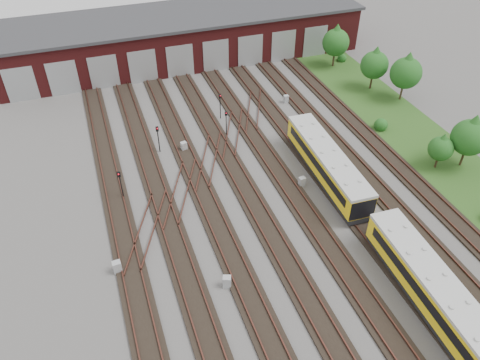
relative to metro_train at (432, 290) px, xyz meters
name	(u,v)px	position (x,y,z in m)	size (l,w,h in m)	color
ground	(302,245)	(-6.00, 8.57, -1.83)	(120.00, 120.00, 0.00)	#403D3B
track_network	(298,240)	(-6.17, 9.15, -1.72)	(30.40, 70.00, 0.33)	black
maintenance_shed	(183,36)	(-6.01, 48.54, 1.38)	(51.00, 12.50, 6.35)	#521415
grass_verge	(419,140)	(13.00, 18.57, -1.80)	(8.00, 55.00, 0.05)	#234717
metro_train	(432,290)	(0.00, 0.00, 0.00)	(3.15, 46.25, 2.93)	black
signal_mast_0	(120,182)	(-19.25, 19.64, 0.19)	(0.31, 0.29, 3.12)	black
signal_mast_1	(158,136)	(-14.45, 26.02, 0.18)	(0.29, 0.27, 3.11)	black
signal_mast_2	(226,120)	(-6.73, 26.77, 0.06)	(0.24, 0.22, 2.95)	black
signal_mast_3	(220,103)	(-6.29, 30.33, 0.19)	(0.27, 0.26, 3.17)	black
relay_cabinet_0	(117,267)	(-21.00, 10.84, -1.28)	(0.66, 0.55, 1.10)	#A1A3A6
relay_cabinet_1	(184,146)	(-11.95, 25.40, -1.33)	(0.60, 0.50, 1.01)	#A1A3A6
relay_cabinet_2	(227,282)	(-13.31, 6.60, -1.31)	(0.63, 0.52, 1.05)	#A1A3A6
relay_cabinet_3	(286,99)	(2.53, 31.25, -1.35)	(0.57, 0.48, 0.95)	#A1A3A6
relay_cabinet_4	(302,182)	(-2.65, 15.77, -1.35)	(0.58, 0.48, 0.96)	#A1A3A6
tree_0	(336,39)	(13.02, 38.55, 2.08)	(3.68, 3.68, 6.09)	#322616
tree_1	(375,62)	(14.36, 30.90, 1.89)	(3.50, 3.50, 5.79)	#322616
tree_2	(407,70)	(16.33, 27.14, 2.23)	(3.81, 3.81, 6.31)	#322616
tree_3	(442,146)	(11.44, 13.87, 0.80)	(2.47, 2.47, 4.09)	#322616
tree_4	(471,134)	(14.08, 13.31, 2.04)	(3.63, 3.63, 6.02)	#322616
bush_1	(381,123)	(10.18, 22.01, -1.06)	(1.53, 1.53, 1.53)	#1B4C15
bush_2	(342,57)	(15.02, 39.58, -1.18)	(1.29, 1.29, 1.29)	#1B4C15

